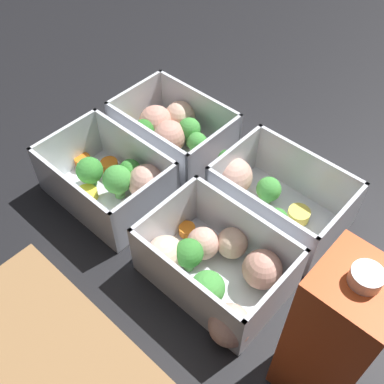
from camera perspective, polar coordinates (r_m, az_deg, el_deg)
ground_plane at (r=0.61m, az=0.00°, el=-1.66°), size 4.00×4.00×0.00m
container_near_left at (r=0.59m, az=9.47°, el=-0.43°), size 0.19×0.11×0.08m
container_near_right at (r=0.68m, az=-2.46°, el=7.73°), size 0.17×0.13×0.08m
container_far_left at (r=0.52m, az=2.87°, el=-9.59°), size 0.18×0.14×0.08m
container_far_right at (r=0.61m, az=-9.72°, el=1.50°), size 0.17×0.13×0.08m
juice_carton at (r=0.43m, az=17.42°, el=-17.22°), size 0.07×0.07×0.20m
cutting_board at (r=0.51m, az=-19.00°, el=-21.81°), size 0.28×0.18×0.02m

